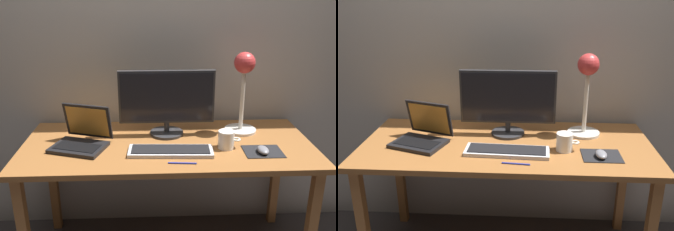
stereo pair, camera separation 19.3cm
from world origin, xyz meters
The scene contains 10 objects.
back_wall centered at (0.00, 0.40, 1.30)m, with size 4.80×0.06×2.60m, color #A8A099.
desk centered at (0.00, 0.00, 0.66)m, with size 1.60×0.70×0.74m.
monitor centered at (0.00, 0.13, 0.95)m, with size 0.55×0.19×0.38m.
keyboard_main centered at (0.01, -0.13, 0.75)m, with size 0.45×0.16×0.03m.
laptop centered at (-0.46, -0.01, 0.80)m, with size 0.34×0.32×0.22m.
desk_lamp centered at (0.44, 0.16, 1.05)m, with size 0.19×0.19×0.48m.
mousepad centered at (0.50, -0.14, 0.74)m, with size 0.20×0.16×0.00m, color black.
mouse centered at (0.49, -0.16, 0.76)m, with size 0.06×0.10×0.03m, color slate.
coffee_mug centered at (0.31, -0.08, 0.79)m, with size 0.12×0.09×0.10m.
pen centered at (0.06, -0.26, 0.74)m, with size 0.01×0.01×0.14m, color #2633A5.
Camera 1 is at (-0.08, -1.87, 1.57)m, focal length 39.33 mm.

